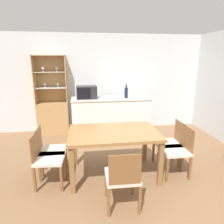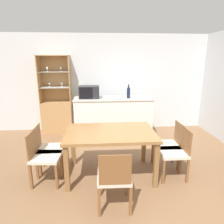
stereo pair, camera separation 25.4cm
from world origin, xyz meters
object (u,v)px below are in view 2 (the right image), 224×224
Objects in this scene: dining_table at (110,137)px; dining_chair_side_left_near at (44,156)px; dining_chair_head_near at (114,178)px; dining_chair_side_right_far at (169,145)px; display_cabinet at (57,111)px; wine_bottle at (128,93)px; microwave at (89,92)px; dining_chair_side_left_far at (48,149)px; dining_chair_side_right_near at (175,152)px.

dining_table is 1.72× the size of dining_chair_side_left_near.
dining_table is 0.83m from dining_chair_head_near.
dining_chair_head_near is at bearing 62.55° from dining_chair_side_left_near.
dining_table is 1.72× the size of dining_chair_side_right_far.
display_cabinet is 1.98m from wine_bottle.
dining_chair_side_right_far is 2.25m from microwave.
dining_chair_side_left_far and dining_chair_side_left_near have the same top height.
display_cabinet reaches higher than dining_table.
dining_chair_side_left_far is 1.84m from microwave.
display_cabinet is 2.54m from dining_table.
microwave reaches higher than dining_chair_head_near.
wine_bottle is at bearing 16.35° from dining_chair_side_right_near.
wine_bottle reaches higher than dining_table.
dining_chair_head_near is at bearing 133.17° from dining_chair_side_right_far.
display_cabinet reaches higher than dining_chair_side_right_near.
dining_chair_side_right_near is (1.05, -0.14, -0.24)m from dining_table.
dining_table is at bearing -77.05° from microwave.
dining_chair_head_near is 1.78× the size of microwave.
dining_table is at bearing 99.16° from dining_chair_side_right_far.
dining_chair_side_right_near and dining_chair_side_left_far have the same top height.
wine_bottle is (1.81, -0.57, 0.56)m from display_cabinet.
dining_chair_side_left_far is at bearing 91.63° from dining_chair_side_right_far.
display_cabinet reaches higher than dining_chair_side_left_near.
dining_chair_side_right_near is 2.11m from dining_chair_side_left_far.
display_cabinet is 2.38× the size of dining_chair_side_left_near.
dining_chair_side_left_far and dining_chair_head_near have the same top height.
dining_chair_side_left_near is 1.78× the size of microwave.
display_cabinet reaches higher than dining_chair_side_left_far.
dining_chair_head_near is (1.05, -0.65, 0.00)m from dining_chair_side_left_near.
microwave reaches higher than dining_chair_side_left_near.
dining_chair_head_near is 2.56× the size of wine_bottle.
microwave is at bearing 102.95° from dining_table.
dining_chair_side_left_near is 2.56× the size of wine_bottle.
dining_table is at bearing 82.70° from dining_chair_side_right_near.
dining_chair_side_right_near is at bearing -7.58° from dining_table.
dining_chair_side_left_far is (-2.10, 0.00, 0.00)m from dining_chair_side_right_far.
dining_chair_side_left_near reaches higher than dining_table.
dining_chair_side_left_near is 2.47m from wine_bottle.
display_cabinet reaches higher than dining_chair_head_near.
display_cabinet is 3.25m from dining_chair_head_near.
display_cabinet reaches higher than microwave.
dining_chair_side_left_far is 1.00× the size of dining_chair_side_left_near.
display_cabinet is at bearing -169.86° from dining_chair_side_left_near.
display_cabinet is 2.34m from dining_chair_side_left_near.
wine_bottle reaches higher than dining_chair_head_near.
dining_chair_side_right_far is 2.56× the size of wine_bottle.
dining_chair_side_right_near is 1.00× the size of dining_chair_head_near.
dining_chair_side_right_near is at bearing 81.73° from dining_chair_side_left_far.
dining_chair_side_left_near is (-2.10, 0.00, 0.00)m from dining_chair_side_right_near.
wine_bottle reaches higher than dining_chair_side_right_far.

